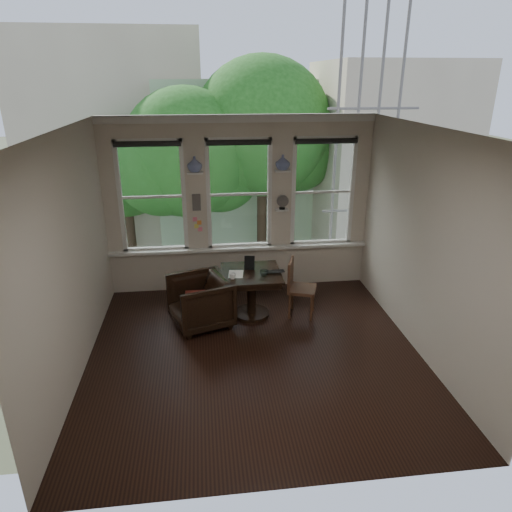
{
  "coord_description": "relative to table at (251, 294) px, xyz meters",
  "views": [
    {
      "loc": [
        -0.63,
        -5.33,
        3.55
      ],
      "look_at": [
        0.13,
        0.9,
        1.09
      ],
      "focal_mm": 32.0,
      "sensor_mm": 36.0,
      "label": 1
    }
  ],
  "objects": [
    {
      "name": "intercom",
      "position": [
        -0.8,
        1.1,
        1.23
      ],
      "size": [
        0.14,
        0.06,
        0.28
      ],
      "primitive_type": "cube",
      "color": "#59544F",
      "rests_on": "ground"
    },
    {
      "name": "wall_left",
      "position": [
        -2.33,
        -1.08,
        1.12
      ],
      "size": [
        0.0,
        4.5,
        4.5
      ],
      "primitive_type": "plane",
      "rotation": [
        1.57,
        0.0,
        1.57
      ],
      "color": "beige",
      "rests_on": "ground"
    },
    {
      "name": "papers",
      "position": [
        -0.24,
        -0.04,
        0.38
      ],
      "size": [
        0.26,
        0.33,
        0.0
      ],
      "primitive_type": "cube",
      "rotation": [
        0.0,
        0.0,
        -0.13
      ],
      "color": "silver",
      "rests_on": "table"
    },
    {
      "name": "shelf_left",
      "position": [
        -0.8,
        1.07,
        1.73
      ],
      "size": [
        0.26,
        0.16,
        0.03
      ],
      "primitive_type": "cube",
      "color": "white",
      "rests_on": "ground"
    },
    {
      "name": "mug",
      "position": [
        -0.3,
        -0.21,
        0.42
      ],
      "size": [
        0.1,
        0.1,
        0.09
      ],
      "primitive_type": "imported",
      "rotation": [
        0.0,
        0.0,
        0.03
      ],
      "color": "white",
      "rests_on": "table"
    },
    {
      "name": "wall_front",
      "position": [
        -0.08,
        -3.33,
        1.12
      ],
      "size": [
        4.5,
        0.0,
        4.5
      ],
      "primitive_type": "plane",
      "rotation": [
        -1.57,
        0.0,
        0.0
      ],
      "color": "beige",
      "rests_on": "ground"
    },
    {
      "name": "ceiling",
      "position": [
        -0.08,
        -1.08,
        2.62
      ],
      "size": [
        4.5,
        4.5,
        0.0
      ],
      "primitive_type": "plane",
      "rotation": [
        3.14,
        0.0,
        0.0
      ],
      "color": "silver",
      "rests_on": "ground"
    },
    {
      "name": "ground",
      "position": [
        -0.08,
        -1.08,
        -0.38
      ],
      "size": [
        4.5,
        4.5,
        0.0
      ],
      "primitive_type": "plane",
      "color": "black",
      "rests_on": "ground"
    },
    {
      "name": "cushion_red",
      "position": [
        -0.8,
        -0.19,
        0.08
      ],
      "size": [
        0.45,
        0.45,
        0.06
      ],
      "primitive_type": "cube",
      "color": "maroon",
      "rests_on": "armchair_left"
    },
    {
      "name": "window_left",
      "position": [
        -1.53,
        1.17,
        1.32
      ],
      "size": [
        1.1,
        0.12,
        1.9
      ],
      "primitive_type": null,
      "color": "white",
      "rests_on": "ground"
    },
    {
      "name": "wall_right",
      "position": [
        2.17,
        -1.08,
        1.12
      ],
      "size": [
        0.0,
        4.5,
        4.5
      ],
      "primitive_type": "plane",
      "rotation": [
        1.57,
        0.0,
        -1.57
      ],
      "color": "beige",
      "rests_on": "ground"
    },
    {
      "name": "shelf_right",
      "position": [
        0.65,
        1.07,
        1.73
      ],
      "size": [
        0.26,
        0.16,
        0.03
      ],
      "primitive_type": "cube",
      "color": "white",
      "rests_on": "ground"
    },
    {
      "name": "desk_fan",
      "position": [
        0.65,
        1.05,
        1.16
      ],
      "size": [
        0.2,
        0.2,
        0.24
      ],
      "primitive_type": null,
      "color": "#59544F",
      "rests_on": "ground"
    },
    {
      "name": "vase_right",
      "position": [
        0.65,
        1.07,
        1.86
      ],
      "size": [
        0.24,
        0.24,
        0.25
      ],
      "primitive_type": "imported",
      "color": "silver",
      "rests_on": "shelf_right"
    },
    {
      "name": "laptop",
      "position": [
        0.36,
        -0.11,
        0.39
      ],
      "size": [
        0.32,
        0.22,
        0.02
      ],
      "primitive_type": "imported",
      "rotation": [
        0.0,
        0.0,
        0.06
      ],
      "color": "black",
      "rests_on": "table"
    },
    {
      "name": "armchair_left",
      "position": [
        -0.8,
        -0.19,
        0.01
      ],
      "size": [
        1.08,
        1.06,
        0.78
      ],
      "primitive_type": "imported",
      "rotation": [
        0.0,
        0.0,
        -1.25
      ],
      "color": "black",
      "rests_on": "ground"
    },
    {
      "name": "side_chair_right",
      "position": [
        0.79,
        -0.07,
        0.09
      ],
      "size": [
        0.53,
        0.53,
        0.92
      ],
      "primitive_type": null,
      "rotation": [
        0.0,
        0.0,
        1.24
      ],
      "color": "#3E2816",
      "rests_on": "ground"
    },
    {
      "name": "table",
      "position": [
        0.0,
        0.0,
        0.0
      ],
      "size": [
        0.9,
        0.9,
        0.75
      ],
      "primitive_type": null,
      "color": "black",
      "rests_on": "ground"
    },
    {
      "name": "drinking_glass",
      "position": [
        0.17,
        -0.17,
        0.42
      ],
      "size": [
        0.13,
        0.13,
        0.1
      ],
      "primitive_type": "imported",
      "rotation": [
        0.0,
        0.0,
        -0.07
      ],
      "color": "white",
      "rests_on": "table"
    },
    {
      "name": "window_center",
      "position": [
        -0.08,
        1.17,
        1.32
      ],
      "size": [
        1.1,
        0.12,
        1.9
      ],
      "primitive_type": null,
      "color": "white",
      "rests_on": "ground"
    },
    {
      "name": "sticky_notes",
      "position": [
        -0.8,
        1.1,
        0.88
      ],
      "size": [
        0.16,
        0.01,
        0.24
      ],
      "primitive_type": null,
      "color": "pink",
      "rests_on": "ground"
    },
    {
      "name": "window_right",
      "position": [
        1.37,
        1.17,
        1.32
      ],
      "size": [
        1.1,
        0.12,
        1.9
      ],
      "primitive_type": null,
      "color": "white",
      "rests_on": "ground"
    },
    {
      "name": "vase_left",
      "position": [
        -0.8,
        1.07,
        1.86
      ],
      "size": [
        0.24,
        0.24,
        0.25
      ],
      "primitive_type": "imported",
      "color": "silver",
      "rests_on": "shelf_left"
    },
    {
      "name": "wall_back",
      "position": [
        -0.08,
        1.17,
        1.12
      ],
      "size": [
        4.5,
        0.0,
        4.5
      ],
      "primitive_type": "plane",
      "rotation": [
        1.57,
        0.0,
        0.0
      ],
      "color": "beige",
      "rests_on": "ground"
    },
    {
      "name": "tablet",
      "position": [
        -0.02,
        0.12,
        0.48
      ],
      "size": [
        0.17,
        0.11,
        0.22
      ],
      "primitive_type": "cube",
      "rotation": [
        -0.26,
        0.0,
        -0.19
      ],
      "color": "black",
      "rests_on": "table"
    }
  ]
}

